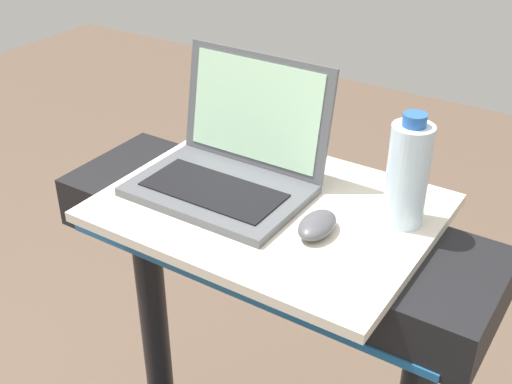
{
  "coord_description": "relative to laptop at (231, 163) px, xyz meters",
  "views": [
    {
      "loc": [
        0.57,
        -0.23,
        1.74
      ],
      "look_at": [
        0.0,
        0.65,
        1.13
      ],
      "focal_mm": 46.3,
      "sensor_mm": 36.0,
      "label": 1
    }
  ],
  "objects": [
    {
      "name": "water_bottle",
      "position": [
        0.34,
        0.06,
        0.05
      ],
      "size": [
        0.08,
        0.08,
        0.22
      ],
      "color": "silver",
      "rests_on": "desk_board"
    },
    {
      "name": "desk_board",
      "position": [
        0.1,
        -0.02,
        -0.06
      ],
      "size": [
        0.62,
        0.48,
        0.02
      ],
      "primitive_type": "cube",
      "color": "beige",
      "rests_on": "treadmill_base"
    },
    {
      "name": "computer_mouse",
      "position": [
        0.23,
        -0.06,
        -0.03
      ],
      "size": [
        0.06,
        0.1,
        0.03
      ],
      "primitive_type": "ellipsoid",
      "rotation": [
        0.0,
        0.0,
        0.05
      ],
      "color": "#4C4C51",
      "rests_on": "desk_board"
    },
    {
      "name": "laptop",
      "position": [
        0.0,
        0.0,
        0.0
      ],
      "size": [
        0.34,
        0.28,
        0.24
      ],
      "rotation": [
        0.0,
        0.0,
        0.01
      ],
      "color": "#515459",
      "rests_on": "desk_board"
    }
  ]
}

